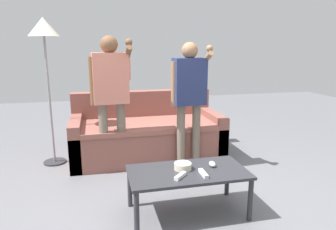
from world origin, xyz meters
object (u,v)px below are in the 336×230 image
player_left (111,88)px  snack_bowl (183,166)px  player_right (189,91)px  floor_lamp (44,37)px  game_remote_wand_far (180,176)px  game_remote_nunchuk (212,164)px  game_remote_wand_near (203,173)px  couch (146,134)px  coffee_table (188,176)px

player_left → snack_bowl: bearing=-63.1°
player_right → snack_bowl: bearing=-110.0°
floor_lamp → game_remote_wand_far: bearing=-54.2°
snack_bowl → player_left: bearing=116.9°
game_remote_nunchuk → player_right: size_ratio=0.06×
game_remote_nunchuk → game_remote_wand_far: size_ratio=0.66×
game_remote_wand_near → game_remote_nunchuk: bearing=48.0°
game_remote_wand_near → game_remote_wand_far: same height
player_left → floor_lamp: bearing=149.1°
couch → player_left: 0.97m
game_remote_nunchuk → floor_lamp: (-1.56, 1.52, 1.15)m
game_remote_nunchuk → floor_lamp: floor_lamp is taller
game_remote_nunchuk → game_remote_wand_near: size_ratio=0.54×
coffee_table → game_remote_wand_far: 0.17m
game_remote_nunchuk → game_remote_wand_near: (-0.14, -0.16, -0.01)m
game_remote_wand_far → coffee_table: bearing=49.7°
floor_lamp → player_left: 1.03m
game_remote_nunchuk → player_right: (0.08, 0.98, 0.53)m
coffee_table → player_right: 1.22m
game_remote_wand_near → game_remote_wand_far: (-0.20, -0.00, 0.00)m
game_remote_nunchuk → player_left: (-0.83, 1.08, 0.57)m
game_remote_nunchuk → game_remote_wand_far: bearing=-154.8°
floor_lamp → game_remote_wand_near: 2.49m
couch → floor_lamp: bearing=-179.3°
player_right → couch: bearing=127.4°
couch → player_right: bearing=-52.6°
game_remote_nunchuk → couch: bearing=102.9°
couch → game_remote_nunchuk: bearing=-77.1°
game_remote_wand_near → game_remote_wand_far: 0.20m
coffee_table → player_left: size_ratio=0.66×
snack_bowl → game_remote_nunchuk: (0.28, -0.00, -0.01)m
coffee_table → snack_bowl: size_ratio=6.78×
couch → player_right: 0.97m
coffee_table → player_left: bearing=117.4°
game_remote_nunchuk → game_remote_wand_near: game_remote_nunchuk is taller
coffee_table → floor_lamp: (-1.32, 1.56, 1.22)m
game_remote_wand_near → player_right: bearing=79.0°
player_right → player_left: bearing=173.3°
couch → game_remote_wand_near: (0.21, -1.70, 0.13)m
couch → game_remote_wand_far: couch is taller
game_remote_nunchuk → player_right: player_right is taller
couch → game_remote_wand_far: 1.70m
couch → game_remote_nunchuk: size_ratio=22.47×
player_right → player_left: 0.91m
snack_bowl → floor_lamp: floor_lamp is taller
snack_bowl → game_remote_wand_far: snack_bowl is taller
player_left → game_remote_wand_far: size_ratio=11.95×
floor_lamp → game_remote_wand_far: size_ratio=13.55×
game_remote_nunchuk → game_remote_wand_far: 0.39m
coffee_table → game_remote_nunchuk: 0.26m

